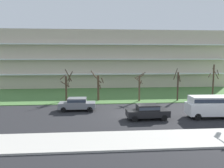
% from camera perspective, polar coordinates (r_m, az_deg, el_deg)
% --- Properties ---
extents(ground, '(160.00, 160.00, 0.00)m').
position_cam_1_polar(ground, '(26.00, 5.04, -7.70)').
color(ground, '#232326').
extents(sidewalk_curb_near, '(80.00, 4.00, 0.15)m').
position_cam_1_polar(sidewalk_curb_near, '(18.50, 9.33, -13.62)').
color(sidewalk_curb_near, '#BCB7AD').
rests_on(sidewalk_curb_near, ground).
extents(grass_lawn_strip, '(80.00, 16.00, 0.08)m').
position_cam_1_polar(grass_lawn_strip, '(39.57, 1.62, -2.59)').
color(grass_lawn_strip, '#477238').
rests_on(grass_lawn_strip, ground).
extents(apartment_building, '(48.78, 12.12, 12.10)m').
position_cam_1_polar(apartment_building, '(52.56, 0.01, 6.31)').
color(apartment_building, beige).
rests_on(apartment_building, ground).
extents(tree_far_left, '(1.94, 1.94, 4.80)m').
position_cam_1_polar(tree_far_left, '(33.92, -11.35, -0.34)').
color(tree_far_left, '#423023').
rests_on(tree_far_left, ground).
extents(tree_left, '(1.96, 1.62, 4.51)m').
position_cam_1_polar(tree_left, '(33.56, -3.50, -0.51)').
color(tree_left, '#4C3828').
rests_on(tree_left, ground).
extents(tree_center, '(1.86, 1.89, 4.30)m').
position_cam_1_polar(tree_center, '(33.38, 6.93, -0.58)').
color(tree_center, brown).
rests_on(tree_center, ground).
extents(tree_right, '(1.15, 1.15, 4.83)m').
position_cam_1_polar(tree_right, '(34.90, 16.23, -0.26)').
color(tree_right, '#423023').
rests_on(tree_right, ground).
extents(tree_far_right, '(1.78, 1.78, 5.36)m').
position_cam_1_polar(tree_far_right, '(38.27, 24.18, 0.78)').
color(tree_far_right, '#4C3828').
rests_on(tree_far_right, ground).
extents(van_white_near_left, '(5.29, 2.24, 2.36)m').
position_cam_1_polar(van_white_near_left, '(26.53, 23.77, -4.88)').
color(van_white_near_left, white).
rests_on(van_white_near_left, ground).
extents(sedan_black_center_left, '(4.45, 1.94, 1.57)m').
position_cam_1_polar(sedan_black_center_left, '(24.15, 8.93, -6.76)').
color(sedan_black_center_left, black).
rests_on(sedan_black_center_left, ground).
extents(sedan_gray_center_right, '(4.43, 1.88, 1.57)m').
position_cam_1_polar(sedan_gray_center_right, '(27.95, -8.77, -4.89)').
color(sedan_gray_center_right, slate).
rests_on(sedan_gray_center_right, ground).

